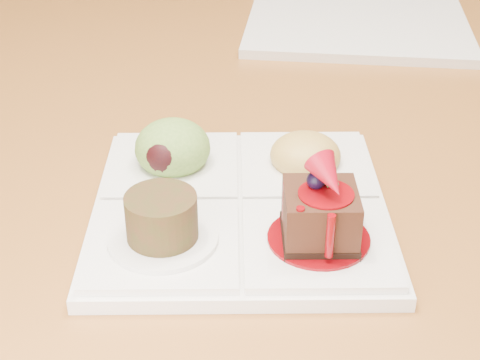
% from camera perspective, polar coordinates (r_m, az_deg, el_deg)
% --- Properties ---
extents(dining_table, '(1.00, 1.80, 0.75)m').
position_cam_1_polar(dining_table, '(0.89, 2.92, 4.20)').
color(dining_table, brown).
rests_on(dining_table, ground).
extents(sampler_plate, '(0.30, 0.30, 0.09)m').
position_cam_1_polar(sampler_plate, '(0.60, -0.18, -1.15)').
color(sampler_plate, silver).
rests_on(sampler_plate, dining_table).
extents(second_plate, '(0.34, 0.34, 0.01)m').
position_cam_1_polar(second_plate, '(1.03, 9.06, 12.21)').
color(second_plate, silver).
rests_on(second_plate, dining_table).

